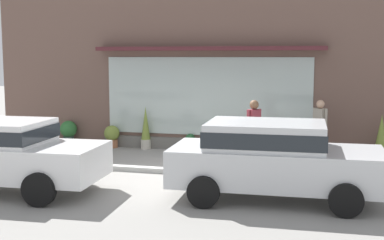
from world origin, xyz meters
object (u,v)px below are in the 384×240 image
(pedestrian_passerby, at_px, (320,125))
(parked_car_silver, at_px, (272,156))
(potted_plant_low_front, at_px, (190,141))
(potted_plant_window_center, at_px, (69,131))
(potted_plant_window_left, at_px, (112,135))
(pedestrian_with_handbag, at_px, (254,128))
(potted_plant_near_hydrant, at_px, (146,129))
(potted_plant_corner_tall, at_px, (381,139))
(fire_hydrant, at_px, (221,150))
(potted_plant_doorstep, at_px, (250,142))

(pedestrian_passerby, relative_size, parked_car_silver, 0.39)
(potted_plant_low_front, relative_size, potted_plant_window_center, 0.64)
(potted_plant_low_front, relative_size, potted_plant_window_left, 0.73)
(pedestrian_with_handbag, xyz_separation_m, potted_plant_low_front, (-2.21, 1.91, -0.75))
(potted_plant_window_center, relative_size, potted_plant_window_left, 1.14)
(pedestrian_with_handbag, xyz_separation_m, potted_plant_near_hydrant, (-3.61, 1.82, -0.39))
(potted_plant_corner_tall, xyz_separation_m, potted_plant_window_center, (-9.44, 0.17, -0.16))
(pedestrian_passerby, height_order, potted_plant_low_front, pedestrian_passerby)
(potted_plant_near_hydrant, bearing_deg, fire_hydrant, -36.77)
(parked_car_silver, xyz_separation_m, potted_plant_window_center, (-6.96, 4.61, -0.43))
(fire_hydrant, height_order, potted_plant_low_front, fire_hydrant)
(pedestrian_passerby, xyz_separation_m, potted_plant_low_front, (-3.82, 0.56, -0.71))
(pedestrian_with_handbag, bearing_deg, potted_plant_window_center, 112.03)
(fire_hydrant, relative_size, potted_plant_low_front, 1.83)
(pedestrian_passerby, relative_size, potted_plant_window_left, 2.39)
(pedestrian_passerby, relative_size, potted_plant_near_hydrant, 1.27)
(parked_car_silver, bearing_deg, potted_plant_window_left, 137.91)
(potted_plant_near_hydrant, relative_size, potted_plant_window_center, 1.65)
(potted_plant_window_left, bearing_deg, potted_plant_doorstep, -2.44)
(pedestrian_with_handbag, height_order, pedestrian_passerby, pedestrian_with_handbag)
(potted_plant_window_left, bearing_deg, parked_car_silver, -40.09)
(potted_plant_doorstep, bearing_deg, potted_plant_low_front, 169.73)
(fire_hydrant, height_order, potted_plant_near_hydrant, potted_plant_near_hydrant)
(pedestrian_with_handbag, bearing_deg, parked_car_silver, -127.31)
(pedestrian_passerby, distance_m, potted_plant_window_left, 6.36)
(potted_plant_low_front, height_order, potted_plant_window_center, potted_plant_window_center)
(pedestrian_passerby, bearing_deg, potted_plant_window_left, -142.45)
(pedestrian_passerby, relative_size, potted_plant_corner_tall, 1.30)
(pedestrian_with_handbag, distance_m, potted_plant_window_center, 6.49)
(pedestrian_passerby, xyz_separation_m, potted_plant_doorstep, (-1.94, 0.22, -0.60))
(potted_plant_window_left, bearing_deg, pedestrian_with_handbag, -20.40)
(fire_hydrant, relative_size, potted_plant_near_hydrant, 0.71)
(potted_plant_window_center, distance_m, potted_plant_doorstep, 5.89)
(potted_plant_doorstep, bearing_deg, potted_plant_window_center, 177.98)
(pedestrian_with_handbag, bearing_deg, fire_hydrant, 146.07)
(potted_plant_low_front, bearing_deg, pedestrian_with_handbag, -40.76)
(pedestrian_with_handbag, xyz_separation_m, potted_plant_corner_tall, (3.23, 1.60, -0.40))
(potted_plant_low_front, relative_size, potted_plant_doorstep, 0.74)
(pedestrian_passerby, distance_m, potted_plant_corner_tall, 1.68)
(fire_hydrant, xyz_separation_m, potted_plant_near_hydrant, (-2.79, 2.09, 0.17))
(potted_plant_window_left, bearing_deg, potted_plant_low_front, 3.53)
(parked_car_silver, distance_m, potted_plant_window_center, 8.36)
(fire_hydrant, relative_size, potted_plant_window_center, 1.17)
(pedestrian_with_handbag, distance_m, potted_plant_doorstep, 1.72)
(parked_car_silver, bearing_deg, pedestrian_with_handbag, 102.74)
(potted_plant_low_front, xyz_separation_m, potted_plant_window_center, (-4.00, -0.13, 0.19))
(potted_plant_doorstep, bearing_deg, pedestrian_passerby, -6.42)
(potted_plant_corner_tall, height_order, potted_plant_window_center, potted_plant_corner_tall)
(fire_hydrant, distance_m, pedestrian_passerby, 2.96)
(pedestrian_passerby, xyz_separation_m, parked_car_silver, (-0.86, -4.19, -0.09))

